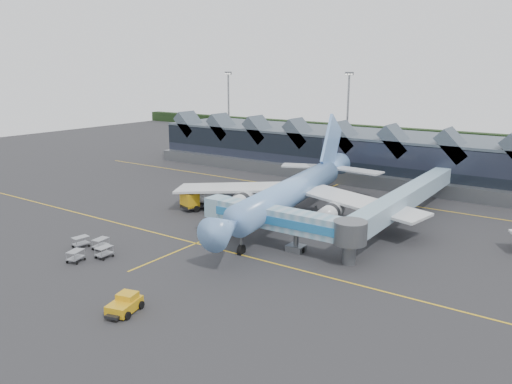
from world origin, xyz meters
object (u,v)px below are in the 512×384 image
Objects in this scene: jet_bridge at (290,222)px; fuel_truck at (210,196)px; main_airliner at (295,190)px; pushback_tug at (125,304)px.

jet_bridge is 2.29× the size of fuel_truck.
main_airliner is 15.73m from fuel_truck.
main_airliner reaches higher than fuel_truck.
jet_bridge is (6.88, -12.90, -0.74)m from main_airliner.
fuel_truck is (-15.28, -2.69, -2.62)m from main_airliner.
pushback_tug is at bearing -45.68° from fuel_truck.
fuel_truck is at bearing -178.30° from main_airliner.
jet_bridge is 24.46m from fuel_truck.
main_airliner is 37.19m from pushback_tug.
main_airliner is at bearing 79.19° from pushback_tug.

